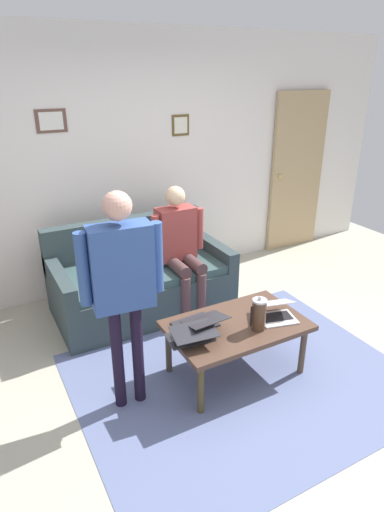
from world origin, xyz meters
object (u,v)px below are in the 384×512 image
at_px(laptop_left, 199,323).
at_px(laptop_right, 191,335).
at_px(interior_door, 297,173).
at_px(french_press, 259,314).
at_px(laptop_center, 276,313).
at_px(person_standing, 122,277).
at_px(person_seated, 180,244).
at_px(couch, 140,281).
at_px(coffee_table, 236,329).

bearing_deg(laptop_left, laptop_right, 42.09).
distance_m(interior_door, french_press, 3.03).
height_order(interior_door, laptop_center, interior_door).
relative_size(laptop_left, french_press, 1.40).
relative_size(laptop_right, french_press, 1.27).
relative_size(laptop_center, person_standing, 0.21).
relative_size(laptop_right, person_seated, 0.28).
bearing_deg(laptop_right, couch, -96.33).
bearing_deg(laptop_center, interior_door, -133.25).
height_order(laptop_center, laptop_right, laptop_center).
xyz_separation_m(coffee_table, laptop_center, (-0.32, 0.08, 0.09)).
distance_m(coffee_table, person_standing, 1.08).
xyz_separation_m(person_standing, person_seated, (-0.94, -1.03, -0.31)).
xyz_separation_m(coffee_table, person_standing, (0.87, -0.08, 0.62)).
distance_m(laptop_center, person_seated, 1.24).
xyz_separation_m(interior_door, person_standing, (3.11, 1.88, 0.01)).
relative_size(interior_door, laptop_center, 5.99).
relative_size(person_standing, person_seated, 1.26).
bearing_deg(french_press, coffee_table, -54.24).
distance_m(couch, laptop_center, 1.55).
bearing_deg(person_seated, french_press, 91.42).
relative_size(laptop_left, person_standing, 0.24).
bearing_deg(coffee_table, laptop_left, -16.20).
bearing_deg(coffee_table, french_press, 125.76).
bearing_deg(interior_door, person_standing, 31.07).
xyz_separation_m(couch, laptop_left, (0.02, 1.26, 0.21)).
bearing_deg(coffee_table, person_seated, -93.54).
xyz_separation_m(laptop_right, french_press, (-0.52, 0.11, 0.08)).
bearing_deg(couch, laptop_center, 112.79).
bearing_deg(person_standing, laptop_right, 165.71).
bearing_deg(interior_door, laptop_center, 46.75).
bearing_deg(interior_door, person_seated, 21.24).
bearing_deg(person_seated, coffee_table, 86.46).
xyz_separation_m(coffee_table, french_press, (-0.10, 0.14, 0.18)).
relative_size(coffee_table, person_standing, 0.67).
relative_size(laptop_left, laptop_center, 1.15).
bearing_deg(french_press, person_seated, -88.58).
xyz_separation_m(couch, person_seated, (-0.34, 0.23, 0.42)).
height_order(french_press, person_seated, person_seated).
relative_size(laptop_left, person_seated, 0.31).
height_order(couch, laptop_right, couch).
relative_size(interior_door, couch, 1.19).
xyz_separation_m(interior_door, person_seated, (2.17, 0.84, -0.30)).
distance_m(laptop_center, laptop_right, 0.75).
xyz_separation_m(interior_door, couch, (2.51, 0.62, -0.72)).
xyz_separation_m(laptop_left, person_standing, (0.58, 0.00, 0.52)).
distance_m(laptop_left, laptop_right, 0.18).
distance_m(interior_door, person_seated, 2.35).
distance_m(laptop_left, person_seated, 1.11).
height_order(laptop_center, person_seated, person_seated).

